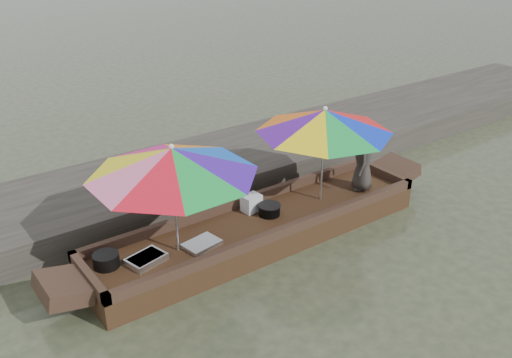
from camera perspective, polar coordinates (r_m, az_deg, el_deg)
water at (r=8.70m, az=0.39°, el=-6.20°), size 80.00×80.00×0.00m
dock at (r=10.23m, az=-6.92°, el=0.26°), size 22.00×2.20×0.50m
boat_hull at (r=8.61m, az=0.39°, el=-5.20°), size 5.38×1.20×0.35m
cooking_pot at (r=7.70m, az=-14.76°, el=-7.86°), size 0.34×0.34×0.18m
tray_crayfish at (r=7.69m, az=-10.94°, el=-7.90°), size 0.56×0.45×0.09m
tray_scallop at (r=7.93m, az=-5.45°, el=-6.50°), size 0.54×0.42×0.06m
charcoal_grill at (r=8.65m, az=1.34°, el=-3.14°), size 0.33×0.33×0.15m
supply_bag at (r=8.74m, az=-0.47°, el=-2.42°), size 0.30×0.25×0.26m
vendor at (r=9.42m, az=10.71°, el=1.91°), size 0.60×0.60×1.05m
umbrella_bow at (r=7.52m, az=-8.12°, el=-2.04°), size 2.95×2.95×1.55m
umbrella_stern at (r=8.88m, az=6.69°, el=2.45°), size 2.32×2.32×1.55m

